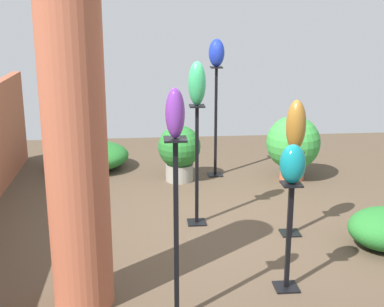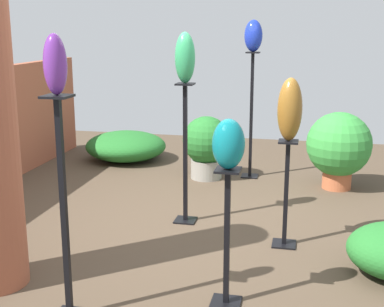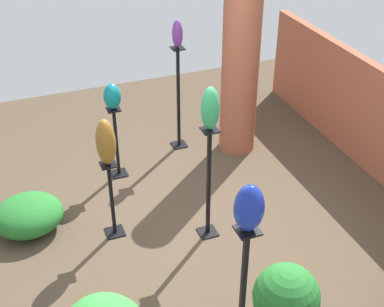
# 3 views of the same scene
# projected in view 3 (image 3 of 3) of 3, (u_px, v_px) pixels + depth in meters

# --- Properties ---
(ground_plane) EXTENTS (8.00, 8.00, 0.00)m
(ground_plane) POSITION_uv_depth(u_px,v_px,m) (191.00, 232.00, 5.88)
(ground_plane) COLOR #4C3D2D
(brick_pillar) EXTENTS (0.48, 0.48, 2.38)m
(brick_pillar) POSITION_uv_depth(u_px,v_px,m) (240.00, 66.00, 6.75)
(brick_pillar) COLOR #9E5138
(brick_pillar) RESTS_ON ground
(pedestal_teal) EXTENTS (0.20, 0.20, 0.94)m
(pedestal_teal) POSITION_uv_depth(u_px,v_px,m) (117.00, 146.00, 6.60)
(pedestal_teal) COLOR black
(pedestal_teal) RESTS_ON ground
(pedestal_jade) EXTENTS (0.20, 0.20, 1.31)m
(pedestal_jade) POSITION_uv_depth(u_px,v_px,m) (208.00, 188.00, 5.55)
(pedestal_jade) COLOR black
(pedestal_jade) RESTS_ON ground
(pedestal_violet) EXTENTS (0.20, 0.20, 1.43)m
(pedestal_violet) POSITION_uv_depth(u_px,v_px,m) (178.00, 103.00, 7.06)
(pedestal_violet) COLOR black
(pedestal_violet) RESTS_ON ground
(pedestal_bronze) EXTENTS (0.20, 0.20, 0.91)m
(pedestal_bronze) POSITION_uv_depth(u_px,v_px,m) (112.00, 203.00, 5.66)
(pedestal_bronze) COLOR black
(pedestal_bronze) RESTS_ON ground
(art_vase_cobalt) EXTENTS (0.20, 0.21, 0.37)m
(art_vase_cobalt) POSITION_uv_depth(u_px,v_px,m) (249.00, 208.00, 3.53)
(art_vase_cobalt) COLOR #192D9E
(art_vase_cobalt) RESTS_ON pedestal_cobalt
(art_vase_teal) EXTENTS (0.20, 0.21, 0.32)m
(art_vase_teal) POSITION_uv_depth(u_px,v_px,m) (112.00, 97.00, 6.24)
(art_vase_teal) COLOR #0F727A
(art_vase_teal) RESTS_ON pedestal_teal
(art_vase_jade) EXTENTS (0.18, 0.18, 0.45)m
(art_vase_jade) POSITION_uv_depth(u_px,v_px,m) (210.00, 109.00, 5.05)
(art_vase_jade) COLOR #2D9356
(art_vase_jade) RESTS_ON pedestal_jade
(art_vase_violet) EXTENTS (0.14, 0.14, 0.35)m
(art_vase_violet) POSITION_uv_depth(u_px,v_px,m) (177.00, 34.00, 6.55)
(art_vase_violet) COLOR #6B2D8C
(art_vase_violet) RESTS_ON pedestal_violet
(art_vase_bronze) EXTENTS (0.21, 0.20, 0.51)m
(art_vase_bronze) POSITION_uv_depth(u_px,v_px,m) (106.00, 142.00, 5.25)
(art_vase_bronze) COLOR brown
(art_vase_bronze) RESTS_ON pedestal_bronze
(potted_plant_near_pillar) EXTENTS (0.57, 0.57, 0.76)m
(potted_plant_near_pillar) POSITION_uv_depth(u_px,v_px,m) (286.00, 301.00, 4.51)
(potted_plant_near_pillar) COLOR gray
(potted_plant_near_pillar) RESTS_ON ground
(foliage_bed_east) EXTENTS (0.69, 0.76, 0.39)m
(foliage_bed_east) POSITION_uv_depth(u_px,v_px,m) (28.00, 215.00, 5.82)
(foliage_bed_east) COLOR #236B28
(foliage_bed_east) RESTS_ON ground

